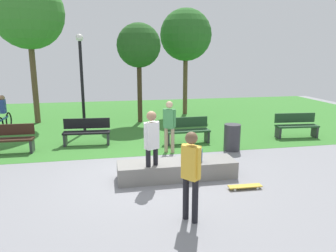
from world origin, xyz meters
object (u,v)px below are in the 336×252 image
at_px(park_bench_near_lamppost, 87,131).
at_px(concrete_ledge, 177,170).
at_px(backpack_on_ledge, 196,156).
at_px(park_bench_near_path, 296,125).
at_px(trash_bin, 232,137).
at_px(skateboard_by_ledge, 245,186).
at_px(tree_leaning_ash, 28,13).
at_px(skater_performing_trick, 191,170).
at_px(tree_young_birch, 139,46).
at_px(park_bench_by_oak, 187,130).
at_px(cyclist_on_bicycle, 4,116).
at_px(park_bench_center_lawn, 8,138).
at_px(lamp_post, 82,74).
at_px(tree_slender_maple, 186,35).
at_px(skater_watching, 152,141).
at_px(pedestrian_with_backpack, 170,122).

bearing_deg(park_bench_near_lamppost, concrete_ledge, -56.39).
height_order(backpack_on_ledge, park_bench_near_path, park_bench_near_path).
bearing_deg(trash_bin, skateboard_by_ledge, -106.41).
xyz_separation_m(backpack_on_ledge, tree_leaning_ash, (-5.34, 7.96, 4.23)).
xyz_separation_m(skater_performing_trick, tree_young_birch, (0.05, 9.28, 2.44)).
bearing_deg(park_bench_by_oak, skater_performing_trick, -103.72).
bearing_deg(park_bench_by_oak, cyclist_on_bicycle, 155.19).
relative_size(park_bench_center_lawn, tree_leaning_ash, 0.25).
relative_size(skater_performing_trick, lamp_post, 0.45).
height_order(park_bench_center_lawn, tree_leaning_ash, tree_leaning_ash).
distance_m(park_bench_near_path, tree_slender_maple, 7.25).
height_order(concrete_ledge, cyclist_on_bicycle, cyclist_on_bicycle).
distance_m(skater_watching, pedestrian_with_backpack, 2.54).
relative_size(park_bench_near_lamppost, cyclist_on_bicycle, 0.89).
bearing_deg(concrete_ledge, skater_performing_trick, -95.98).
xyz_separation_m(concrete_ledge, park_bench_near_path, (5.37, 3.15, 0.26)).
relative_size(tree_young_birch, cyclist_on_bicycle, 2.47).
xyz_separation_m(skateboard_by_ledge, park_bench_near_path, (3.94, 4.15, 0.42)).
xyz_separation_m(skater_performing_trick, pedestrian_with_backpack, (0.47, 4.34, -0.02)).
bearing_deg(park_bench_center_lawn, park_bench_by_oak, 0.34).
height_order(backpack_on_ledge, tree_young_birch, tree_young_birch).
xyz_separation_m(concrete_ledge, skater_watching, (-0.67, -0.20, 0.85)).
xyz_separation_m(park_bench_near_lamppost, pedestrian_with_backpack, (2.67, -1.48, 0.53)).
distance_m(concrete_ledge, tree_leaning_ash, 10.32).
xyz_separation_m(skateboard_by_ledge, tree_slender_maple, (0.96, 9.72, 3.98)).
distance_m(tree_leaning_ash, pedestrian_with_backpack, 8.54).
bearing_deg(park_bench_near_lamppost, backpack_on_ledge, -52.39).
bearing_deg(park_bench_center_lawn, park_bench_near_path, 0.07).
relative_size(skater_performing_trick, trash_bin, 2.00).
height_order(backpack_on_ledge, park_bench_center_lawn, park_bench_center_lawn).
xyz_separation_m(park_bench_center_lawn, pedestrian_with_backpack, (5.11, -0.97, 0.53)).
xyz_separation_m(backpack_on_ledge, skater_performing_trick, (-0.70, -2.05, 0.43)).
distance_m(concrete_ledge, cyclist_on_bicycle, 8.68).
relative_size(tree_young_birch, tree_slender_maple, 0.83).
bearing_deg(skateboard_by_ledge, cyclist_on_bicycle, 134.66).
bearing_deg(park_bench_near_path, trash_bin, -159.58).
relative_size(park_bench_by_oak, tree_young_birch, 0.36).
bearing_deg(park_bench_by_oak, pedestrian_with_backpack, -129.72).
height_order(park_bench_center_lawn, park_bench_near_lamppost, same).
relative_size(skateboard_by_ledge, park_bench_near_path, 0.49).
xyz_separation_m(skater_watching, park_bench_by_oak, (1.75, 3.37, -0.59)).
xyz_separation_m(skater_performing_trick, skater_watching, (-0.45, 1.97, 0.04)).
bearing_deg(skater_watching, skateboard_by_ledge, -20.77).
bearing_deg(park_bench_near_path, backpack_on_ledge, -146.29).
relative_size(park_bench_near_lamppost, tree_young_birch, 0.36).
height_order(park_bench_near_lamppost, tree_young_birch, tree_young_birch).
bearing_deg(park_bench_near_path, cyclist_on_bicycle, 163.95).
bearing_deg(concrete_ledge, park_bench_near_path, 30.43).
distance_m(skater_performing_trick, tree_leaning_ash, 11.67).
bearing_deg(cyclist_on_bicycle, tree_young_birch, 7.32).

